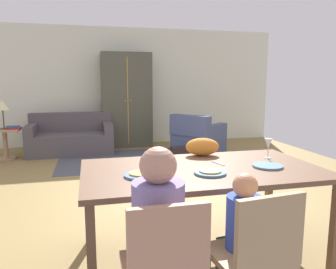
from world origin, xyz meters
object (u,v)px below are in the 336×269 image
(couch, at_px, (71,139))
(plate_near_woman, at_px, (268,166))
(dining_table, at_px, (203,175))
(plate_near_man, at_px, (141,175))
(person_child, at_px, (241,248))
(book_lower, at_px, (14,128))
(handbag, at_px, (180,154))
(armoire, at_px, (126,100))
(side_table, at_px, (5,140))
(book_upper, at_px, (13,127))
(dining_chair_child, at_px, (256,253))
(plate_near_child, at_px, (211,173))
(person_man, at_px, (157,246))
(table_lamp, at_px, (2,106))
(armchair, at_px, (197,138))
(wine_glass, at_px, (268,144))
(dining_chair_man, at_px, (164,265))
(cat, at_px, (202,147))

(couch, bearing_deg, plate_near_woman, -68.33)
(dining_table, bearing_deg, plate_near_man, -167.34)
(person_child, bearing_deg, book_lower, 115.05)
(plate_near_woman, relative_size, handbag, 0.78)
(book_lower, bearing_deg, dining_table, -61.18)
(armoire, relative_size, book_lower, 9.55)
(armoire, bearing_deg, side_table, -162.48)
(dining_table, xyz_separation_m, plate_near_woman, (0.53, -0.10, 0.07))
(plate_near_woman, bearing_deg, book_upper, 123.61)
(couch, bearing_deg, dining_chair_child, -76.50)
(plate_near_child, relative_size, dining_chair_child, 0.29)
(plate_near_man, relative_size, book_lower, 1.14)
(person_man, distance_m, table_lamp, 5.30)
(armchair, bearing_deg, book_lower, 173.90)
(plate_near_woman, bearing_deg, wine_glass, 59.48)
(plate_near_man, relative_size, couch, 0.15)
(plate_near_woman, xyz_separation_m, table_lamp, (-3.00, 4.29, 0.24))
(plate_near_woman, height_order, handbag, plate_near_woman)
(armoire, xyz_separation_m, table_lamp, (-2.40, -0.76, -0.04))
(armoire, distance_m, book_lower, 2.40)
(dining_chair_man, height_order, book_lower, dining_chair_man)
(dining_chair_man, bearing_deg, side_table, 110.79)
(plate_near_man, height_order, cat, cat)
(table_lamp, height_order, book_lower, table_lamp)
(armchair, bearing_deg, person_man, -111.58)
(wine_glass, relative_size, cat, 0.58)
(book_lower, xyz_separation_m, handbag, (3.00, -0.84, -0.46))
(person_child, xyz_separation_m, book_upper, (-2.31, 4.90, 0.19))
(person_child, bearing_deg, dining_chair_man, -162.21)
(book_upper, xyz_separation_m, handbag, (3.04, -0.88, -0.49))
(armchair, height_order, side_table, armchair)
(plate_near_woman, bearing_deg, couch, 111.67)
(plate_near_woman, height_order, wine_glass, wine_glass)
(dining_chair_man, distance_m, cat, 1.54)
(armchair, height_order, armoire, armoire)
(couch, bearing_deg, person_man, -81.86)
(dining_chair_child, height_order, side_table, dining_chair_child)
(plate_near_woman, height_order, table_lamp, table_lamp)
(person_man, height_order, cat, person_man)
(book_lower, bearing_deg, armoire, 20.28)
(couch, xyz_separation_m, book_lower, (-1.00, -0.32, 0.29))
(side_table, xyz_separation_m, book_upper, (0.16, -0.02, 0.24))
(person_child, bearing_deg, plate_near_child, 89.63)
(plate_near_man, distance_m, armchair, 4.29)
(dining_chair_child, relative_size, book_upper, 3.95)
(person_man, relative_size, couch, 0.66)
(armoire, bearing_deg, book_lower, -159.72)
(cat, height_order, book_upper, cat)
(plate_near_child, distance_m, person_man, 0.80)
(side_table, xyz_separation_m, handbag, (3.19, -0.90, -0.25))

